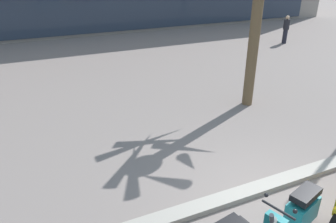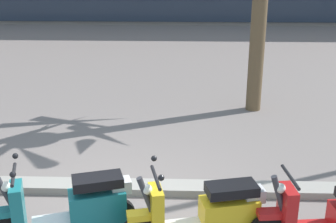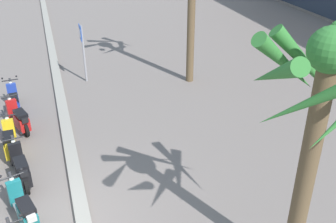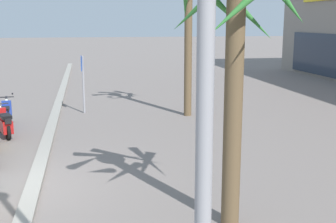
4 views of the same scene
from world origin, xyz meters
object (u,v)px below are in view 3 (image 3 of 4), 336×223
scooter_blue_mid_rear (14,102)px  palm_tree_mid_walkway (322,102)px  scooter_black_mid_centre (21,168)px  crossing_sign (83,47)px  scooter_red_mid_front (19,118)px  scooter_teal_second_in_line (24,210)px  scooter_yellow_far_back (10,142)px

scooter_blue_mid_rear → palm_tree_mid_walkway: size_ratio=0.36×
scooter_black_mid_centre → palm_tree_mid_walkway: bearing=48.3°
crossing_sign → scooter_red_mid_front: bearing=-37.2°
scooter_blue_mid_rear → crossing_sign: crossing_sign is taller
scooter_teal_second_in_line → scooter_red_mid_front: bearing=-177.9°
scooter_black_mid_centre → crossing_sign: 6.93m
scooter_yellow_far_back → crossing_sign: crossing_sign is taller
scooter_black_mid_centre → scooter_teal_second_in_line: size_ratio=1.04×
crossing_sign → scooter_blue_mid_rear: bearing=-53.0°
scooter_red_mid_front → palm_tree_mid_walkway: bearing=35.0°
scooter_blue_mid_rear → crossing_sign: size_ratio=0.77×
scooter_yellow_far_back → scooter_blue_mid_rear: bearing=178.9°
scooter_blue_mid_rear → scooter_black_mid_centre: same height
scooter_yellow_far_back → scooter_teal_second_in_line: bearing=7.0°
scooter_red_mid_front → scooter_blue_mid_rear: bearing=-172.7°
scooter_red_mid_front → scooter_yellow_far_back: (1.47, -0.23, 0.02)m
palm_tree_mid_walkway → scooter_teal_second_in_line: bearing=-119.7°
crossing_sign → palm_tree_mid_walkway: bearing=13.9°
scooter_red_mid_front → scooter_teal_second_in_line: scooter_teal_second_in_line is taller
scooter_black_mid_centre → scooter_blue_mid_rear: bearing=-176.5°
scooter_yellow_far_back → scooter_black_mid_centre: same height
scooter_black_mid_centre → scooter_yellow_far_back: bearing=-168.0°
scooter_red_mid_front → scooter_black_mid_centre: (2.94, 0.09, 0.02)m
scooter_black_mid_centre → scooter_teal_second_in_line: same height
scooter_red_mid_front → crossing_sign: 4.44m
scooter_red_mid_front → palm_tree_mid_walkway: (7.61, 5.33, 3.42)m
scooter_black_mid_centre → palm_tree_mid_walkway: 7.80m
scooter_red_mid_front → crossing_sign: (-3.43, 2.60, 1.06)m
scooter_red_mid_front → palm_tree_mid_walkway: palm_tree_mid_walkway is taller
scooter_yellow_far_back → palm_tree_mid_walkway: palm_tree_mid_walkway is taller
scooter_blue_mid_rear → scooter_teal_second_in_line: bearing=3.2°
scooter_red_mid_front → scooter_yellow_far_back: size_ratio=0.93×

